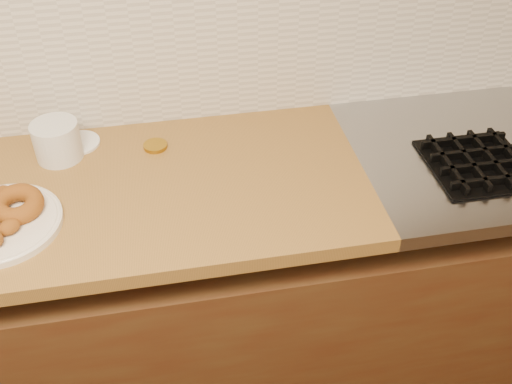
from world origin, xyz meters
The scene contains 7 objects.
base_cabinet centered at (0.00, 1.69, 0.39)m, with size 3.60×0.60×0.77m, color #493319.
backsplash centered at (0.00, 1.99, 1.20)m, with size 3.60×0.02×0.60m, color beige.
donut_plate centered at (-0.40, 1.59, 0.91)m, with size 0.28×0.28×0.02m, color white.
ring_donut centered at (-0.36, 1.62, 0.94)m, with size 0.12×0.12×0.04m, color brown.
plastic_tub centered at (-0.28, 1.85, 0.95)m, with size 0.12×0.12×0.10m, color silver.
tub_lid centered at (-0.24, 1.90, 0.90)m, with size 0.12×0.12×0.01m, color white.
brass_jar_lid centered at (-0.03, 1.85, 0.91)m, with size 0.06×0.06×0.01m, color #A0791C.
Camera 1 is at (-0.01, 0.48, 1.85)m, focal length 42.00 mm.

